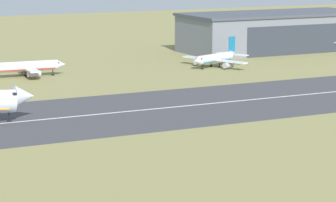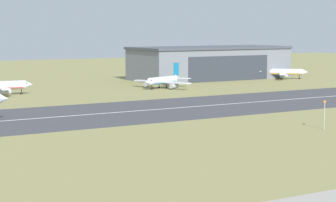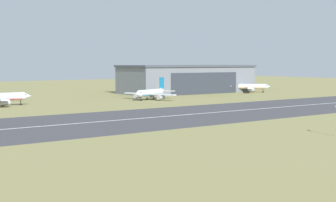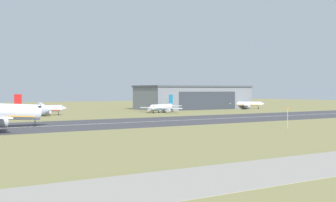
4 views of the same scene
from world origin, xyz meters
TOP-DOWN VIEW (x-y plane):
  - ground_plane at (0.00, 59.13)m, footprint 659.99×659.99m
  - runway_strip at (0.00, 118.26)m, footprint 419.99×41.54m
  - runway_centreline at (0.00, 118.26)m, footprint 377.99×0.70m
  - hangar_building at (79.71, 195.58)m, footprint 65.58×27.43m
  - airplane_parked_west at (105.02, 179.99)m, footprint 20.08×20.28m
  - airplane_parked_far_east at (40.85, 168.78)m, footprint 20.34×22.47m
  - windsock_pole at (21.45, 72.33)m, footprint 1.65×1.78m

SIDE VIEW (x-z plane):
  - ground_plane at x=0.00m, z-range 0.00..0.00m
  - runway_strip at x=0.00m, z-range 0.00..0.06m
  - runway_centreline at x=0.00m, z-range 0.06..0.07m
  - airplane_parked_far_east at x=40.85m, z-range -1.64..6.93m
  - airplane_parked_west at x=105.02m, z-range -1.36..6.96m
  - windsock_pole at x=21.45m, z-range 2.31..8.36m
  - hangar_building at x=79.71m, z-range 0.02..13.31m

